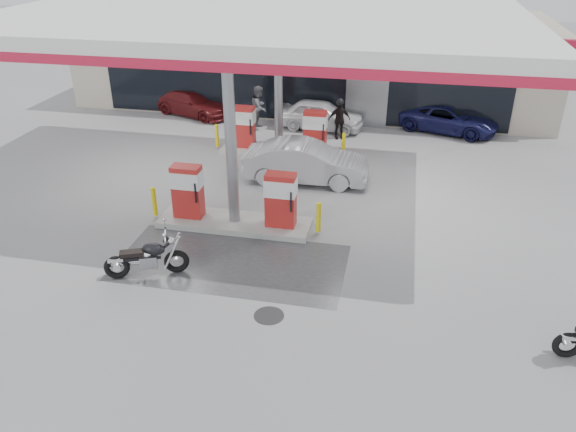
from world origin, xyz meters
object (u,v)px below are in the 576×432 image
Objects in this scene: hatchback_silver at (306,162)px; biker_walking at (339,120)px; pump_island_near at (234,204)px; parked_car_left at (193,103)px; sedan_white at (320,115)px; attendant at (259,107)px; pump_island_far at (279,136)px; parked_motorcycle at (148,259)px; parked_car_right at (449,119)px.

biker_walking is (0.56, 4.60, 0.09)m from hatchback_silver.
pump_island_near is 1.31× the size of parked_car_left.
attendant reaches higher than sedan_white.
parked_car_left is (-3.48, 1.20, -0.35)m from attendant.
attendant is (-1.50, 2.80, 0.22)m from pump_island_far.
sedan_white is at bearing 83.09° from pump_island_near.
pump_island_near is at bearing 42.55° from parked_motorcycle.
parked_motorcycle is 1.09× the size of attendant.
pump_island_near is 8.45m from biker_walking.
parked_car_right is at bearing -75.72° from sedan_white.
sedan_white is at bearing 2.44° from hatchback_silver.
biker_walking reaches higher than parked_car_left.
sedan_white is 2.66m from attendant.
biker_walking reaches higher than parked_car_right.
parked_car_left is (-6.09, 0.80, -0.07)m from sedan_white.
parked_car_right is (6.54, 10.00, -0.14)m from pump_island_near.
parked_car_left is at bearing 77.00° from attendant.
biker_walking is at bearing 47.02° from pump_island_far.
biker_walking is at bearing -83.59° from parked_car_left.
parked_car_left is (-3.60, 12.98, 0.09)m from parked_motorcycle.
attendant reaches higher than pump_island_near.
pump_island_far is at bearing 166.67° from sedan_white.
hatchback_silver reaches higher than parked_motorcycle.
attendant is at bearing 99.64° from pump_island_near.
parked_car_right is at bearing -39.64° from hatchback_silver.
biker_walking is at bearing -8.33° from hatchback_silver.
parked_car_right is 4.84m from biker_walking.
sedan_white is 2.36× the size of biker_walking.
parked_car_right is at bearing 56.83° from pump_island_near.
pump_island_near reaches higher than hatchback_silver.
parked_car_left is at bearing 116.43° from pump_island_near.
biker_walking reaches higher than hatchback_silver.
pump_island_near is 1.26× the size of parked_car_right.
hatchback_silver reaches higher than parked_car_left.
attendant is 0.47× the size of parked_car_left.
sedan_white is at bearing 70.78° from pump_island_far.
attendant is at bearing 28.47° from hatchback_silver.
parked_car_left is (-6.46, 6.40, -0.13)m from hatchback_silver.
pump_island_far is 9.09m from parked_motorcycle.
parked_motorcycle is at bearing 166.14° from parked_car_right.
biker_walking is (3.55, -0.60, -0.13)m from attendant.
parked_car_right is (7.91, 12.98, 0.09)m from parked_motorcycle.
pump_island_far is at bearing 138.96° from parked_car_right.
pump_island_near is at bearing -124.42° from biker_walking.
pump_island_far is 7.66m from parked_car_right.
attendant reaches higher than parked_car_left.
parked_motorcycle is at bearing -173.34° from attendant.
pump_island_far is 1.26× the size of parked_car_right.
pump_island_far is (0.00, 6.00, 0.00)m from pump_island_near.
parked_motorcycle is 15.20m from parked_car_right.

